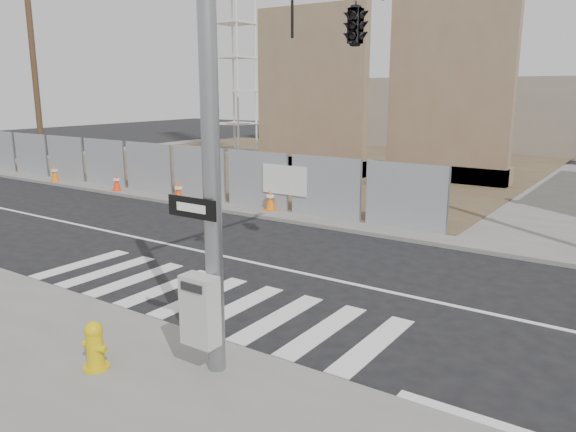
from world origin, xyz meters
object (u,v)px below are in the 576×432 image
Objects in this scene: fire_hydrant at (95,345)px; crane_tower at (234,7)px; signal_pole at (315,59)px; traffic_cone_c at (178,191)px; traffic_cone_d at (270,200)px; traffic_cone_a at (55,173)px; traffic_cone_b at (117,182)px.

crane_tower is at bearing 105.37° from fire_hydrant.
signal_pole reaches higher than traffic_cone_c.
signal_pole is 10.11m from traffic_cone_d.
fire_hydrant is (-1.52, -3.79, -4.29)m from signal_pole.
traffic_cone_a is 8.01m from traffic_cone_c.
traffic_cone_a is at bearing 160.29° from signal_pole.
traffic_cone_a reaches higher than traffic_cone_b.
fire_hydrant is at bearing -67.15° from traffic_cone_d.
signal_pole reaches higher than traffic_cone_d.
traffic_cone_d is (-6.03, 6.90, -4.29)m from signal_pole.
traffic_cone_a is 4.28m from traffic_cone_b.
crane_tower reaches higher than traffic_cone_b.
crane_tower is 29.14m from fire_hydrant.
fire_hydrant is at bearing -55.03° from crane_tower.
crane_tower reaches higher than fire_hydrant.
signal_pole is 19.44m from traffic_cone_a.
crane_tower is 18.76m from traffic_cone_d.
traffic_cone_b is at bearing 0.26° from traffic_cone_a.
traffic_cone_a is 0.99× the size of traffic_cone_c.
signal_pole is at bearing 48.48° from fire_hydrant.
signal_pole is 9.89× the size of traffic_cone_b.
traffic_cone_d is at bearing 131.15° from signal_pole.
signal_pole is 9.05× the size of traffic_cone_c.
signal_pole is at bearing -32.48° from traffic_cone_c.
signal_pole is 0.39× the size of crane_tower.
fire_hydrant is at bearing -40.26° from traffic_cone_b.
fire_hydrant is (15.97, -22.83, -8.53)m from crane_tower.
traffic_cone_c reaches higher than traffic_cone_a.
traffic_cone_d is (11.83, 0.50, -0.00)m from traffic_cone_a.
signal_pole is 9.14× the size of traffic_cone_a.
traffic_cone_a is at bearing 179.08° from traffic_cone_c.
traffic_cone_d is (11.47, -12.15, -8.53)m from crane_tower.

